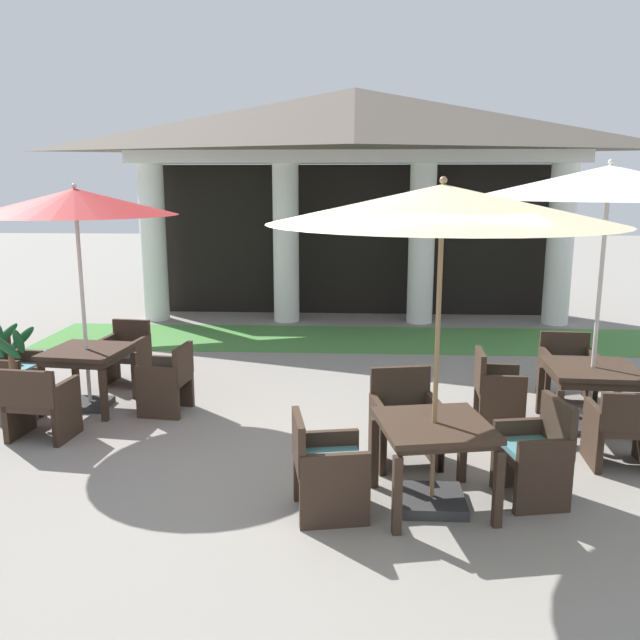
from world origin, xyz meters
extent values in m
plane|color=gray|center=(0.00, 0.00, 0.00)|extent=(60.00, 60.00, 0.00)
cylinder|color=white|center=(-3.96, 7.38, 1.54)|extent=(0.50, 0.50, 3.07)
cylinder|color=white|center=(-1.32, 7.38, 1.54)|extent=(0.50, 0.50, 3.07)
cylinder|color=white|center=(1.32, 7.38, 1.54)|extent=(0.50, 0.50, 3.07)
cylinder|color=white|center=(3.96, 7.38, 1.54)|extent=(0.50, 0.50, 3.07)
cube|color=white|center=(0.00, 7.38, 3.19)|extent=(8.72, 0.70, 0.24)
pyramid|color=#665B51|center=(0.00, 7.38, 3.88)|extent=(9.12, 3.03, 1.13)
cube|color=black|center=(0.00, 8.28, 1.54)|extent=(8.52, 0.16, 3.07)
cube|color=#47843D|center=(0.00, 5.86, 0.00)|extent=(10.92, 2.04, 0.01)
cube|color=#38281E|center=(2.67, 1.70, 0.69)|extent=(1.01, 1.01, 0.05)
cube|color=#38281E|center=(2.67, 1.70, 0.62)|extent=(0.93, 0.93, 0.09)
cube|color=#38281E|center=(2.21, 1.28, 0.29)|extent=(0.07, 0.07, 0.57)
cube|color=#38281E|center=(2.26, 2.17, 0.29)|extent=(0.07, 0.07, 0.57)
cube|color=#38281E|center=(3.14, 2.12, 0.29)|extent=(0.07, 0.07, 0.57)
cube|color=#2D2D2D|center=(2.67, 1.70, 0.03)|extent=(0.54, 0.54, 0.06)
cylinder|color=beige|center=(2.67, 1.70, 1.34)|extent=(0.05, 0.05, 2.68)
cone|color=white|center=(2.67, 1.70, 2.71)|extent=(2.94, 2.94, 0.35)
sphere|color=beige|center=(2.67, 1.70, 2.92)|extent=(0.06, 0.06, 0.06)
cube|color=#38281E|center=(2.73, 2.69, 0.41)|extent=(0.64, 0.54, 0.07)
cube|color=teal|center=(2.73, 2.69, 0.47)|extent=(0.59, 0.49, 0.05)
cube|color=#38281E|center=(2.74, 2.92, 0.64)|extent=(0.62, 0.09, 0.39)
cube|color=#38281E|center=(3.02, 2.67, 0.32)|extent=(0.09, 0.50, 0.64)
cube|color=#38281E|center=(2.44, 2.71, 0.32)|extent=(0.09, 0.50, 0.64)
cube|color=#38281E|center=(3.00, 2.45, 0.19)|extent=(0.06, 0.06, 0.37)
cube|color=#38281E|center=(2.44, 2.48, 0.19)|extent=(0.06, 0.06, 0.37)
cube|color=#38281E|center=(3.02, 2.90, 0.19)|extent=(0.06, 0.06, 0.37)
cube|color=#38281E|center=(2.46, 2.93, 0.19)|extent=(0.06, 0.06, 0.37)
cube|color=#38281E|center=(2.62, 0.71, 0.40)|extent=(0.58, 0.55, 0.07)
cube|color=teal|center=(2.62, 0.71, 0.46)|extent=(0.53, 0.50, 0.05)
cube|color=#38281E|center=(2.61, 0.47, 0.62)|extent=(0.55, 0.09, 0.37)
cube|color=#38281E|center=(2.36, 0.72, 0.30)|extent=(0.09, 0.52, 0.60)
cube|color=#38281E|center=(2.38, 0.95, 0.18)|extent=(0.06, 0.06, 0.36)
cube|color=#38281E|center=(2.88, 0.92, 0.18)|extent=(0.06, 0.06, 0.36)
cube|color=#38281E|center=(2.36, 0.49, 0.18)|extent=(0.06, 0.06, 0.36)
cube|color=#38281E|center=(1.68, 1.75, 0.40)|extent=(0.52, 0.55, 0.07)
cube|color=teal|center=(1.68, 1.75, 0.46)|extent=(0.48, 0.51, 0.05)
cube|color=#38281E|center=(1.46, 1.77, 0.65)|extent=(0.09, 0.53, 0.43)
cube|color=#38281E|center=(1.70, 2.00, 0.33)|extent=(0.50, 0.09, 0.65)
cube|color=#38281E|center=(1.67, 1.51, 0.33)|extent=(0.50, 0.09, 0.65)
cube|color=#38281E|center=(1.92, 1.98, 0.18)|extent=(0.06, 0.06, 0.36)
cube|color=#38281E|center=(1.89, 1.51, 0.18)|extent=(0.06, 0.06, 0.36)
cube|color=#38281E|center=(1.48, 2.00, 0.18)|extent=(0.06, 0.06, 0.36)
cube|color=#38281E|center=(1.45, 1.53, 0.18)|extent=(0.06, 0.06, 0.36)
cube|color=#38281E|center=(0.71, -0.22, 0.73)|extent=(1.04, 1.04, 0.05)
cube|color=#38281E|center=(0.71, -0.22, 0.68)|extent=(0.96, 0.96, 0.05)
cube|color=#38281E|center=(0.38, -0.71, 0.32)|extent=(0.08, 0.08, 0.65)
cube|color=#38281E|center=(1.19, -0.55, 0.32)|extent=(0.08, 0.08, 0.65)
cube|color=#38281E|center=(0.23, 0.10, 0.32)|extent=(0.08, 0.08, 0.65)
cube|color=#38281E|center=(1.04, 0.26, 0.32)|extent=(0.08, 0.08, 0.65)
cube|color=#2D2D2D|center=(0.71, -0.22, 0.05)|extent=(0.56, 0.56, 0.09)
cylinder|color=olive|center=(0.71, -0.22, 1.26)|extent=(0.04, 0.04, 2.51)
cone|color=beige|center=(0.71, -0.22, 2.54)|extent=(2.77, 2.77, 0.30)
sphere|color=olive|center=(0.71, -0.22, 2.72)|extent=(0.06, 0.06, 0.06)
cube|color=#38281E|center=(-0.15, -0.39, 0.41)|extent=(0.66, 0.63, 0.07)
cube|color=teal|center=(-0.15, -0.39, 0.47)|extent=(0.60, 0.58, 0.05)
cube|color=#38281E|center=(-0.41, -0.44, 0.65)|extent=(0.16, 0.54, 0.41)
cube|color=#38281E|center=(-0.20, -0.14, 0.31)|extent=(0.57, 0.16, 0.62)
cube|color=#38281E|center=(-0.11, -0.63, 0.31)|extent=(0.57, 0.16, 0.62)
cube|color=#38281E|center=(0.05, -0.10, 0.19)|extent=(0.07, 0.07, 0.37)
cube|color=#38281E|center=(0.14, -0.57, 0.19)|extent=(0.07, 0.07, 0.37)
cube|color=#38281E|center=(-0.45, -0.20, 0.19)|extent=(0.07, 0.07, 0.37)
cube|color=#38281E|center=(-0.36, -0.67, 0.19)|extent=(0.07, 0.07, 0.37)
cube|color=#38281E|center=(0.55, 0.64, 0.41)|extent=(0.69, 0.64, 0.07)
cube|color=teal|center=(0.55, 0.64, 0.47)|extent=(0.64, 0.59, 0.05)
cube|color=#38281E|center=(0.50, 0.88, 0.68)|extent=(0.61, 0.17, 0.47)
cube|color=#38281E|center=(0.82, 0.69, 0.33)|extent=(0.16, 0.53, 0.65)
cube|color=#38281E|center=(0.27, 0.58, 0.33)|extent=(0.16, 0.53, 0.65)
cube|color=#38281E|center=(0.86, 0.45, 0.19)|extent=(0.07, 0.07, 0.37)
cube|color=#38281E|center=(0.32, 0.35, 0.19)|extent=(0.07, 0.07, 0.37)
cube|color=#38281E|center=(0.77, 0.92, 0.19)|extent=(0.07, 0.07, 0.37)
cube|color=#38281E|center=(0.23, 0.82, 0.19)|extent=(0.07, 0.07, 0.37)
cube|color=#38281E|center=(1.57, -0.06, 0.41)|extent=(0.58, 0.62, 0.07)
cube|color=teal|center=(1.57, -0.06, 0.47)|extent=(0.53, 0.57, 0.05)
cube|color=#38281E|center=(1.79, -0.02, 0.67)|extent=(0.16, 0.55, 0.45)
cube|color=#38281E|center=(1.61, -0.31, 0.32)|extent=(0.49, 0.15, 0.64)
cube|color=#38281E|center=(1.52, 0.19, 0.32)|extent=(0.49, 0.15, 0.64)
cube|color=#38281E|center=(1.40, -0.34, 0.19)|extent=(0.07, 0.07, 0.38)
cube|color=#38281E|center=(1.31, 0.14, 0.19)|extent=(0.07, 0.07, 0.38)
cube|color=#38281E|center=(1.82, -0.26, 0.19)|extent=(0.07, 0.07, 0.38)
cube|color=#38281E|center=(1.73, 0.22, 0.19)|extent=(0.07, 0.07, 0.38)
cube|color=#38281E|center=(-3.20, 2.08, 0.72)|extent=(0.98, 0.98, 0.05)
cube|color=#38281E|center=(-3.20, 2.08, 0.65)|extent=(0.90, 0.90, 0.08)
cube|color=#38281E|center=(-3.65, 1.72, 0.30)|extent=(0.08, 0.08, 0.61)
cube|color=#38281E|center=(-2.84, 1.63, 0.30)|extent=(0.08, 0.08, 0.61)
cube|color=#38281E|center=(-3.56, 2.53, 0.30)|extent=(0.08, 0.08, 0.61)
cube|color=#38281E|center=(-2.75, 2.44, 0.30)|extent=(0.08, 0.08, 0.61)
cube|color=#2D2D2D|center=(-3.20, 2.08, 0.04)|extent=(0.46, 0.46, 0.08)
cylinder|color=beige|center=(-3.20, 2.08, 1.23)|extent=(0.05, 0.05, 2.46)
cone|color=maroon|center=(-3.20, 2.08, 2.49)|extent=(2.34, 2.34, 0.30)
sphere|color=beige|center=(-3.20, 2.08, 2.67)|extent=(0.06, 0.06, 0.06)
cube|color=#38281E|center=(-3.31, 1.10, 0.39)|extent=(0.66, 0.57, 0.07)
cube|color=teal|center=(-3.31, 1.10, 0.45)|extent=(0.61, 0.52, 0.05)
cube|color=#38281E|center=(-3.33, 0.87, 0.62)|extent=(0.61, 0.13, 0.40)
cube|color=#38281E|center=(-3.59, 1.13, 0.32)|extent=(0.12, 0.50, 0.65)
cube|color=#38281E|center=(-3.03, 1.06, 0.32)|extent=(0.12, 0.50, 0.65)
cube|color=#38281E|center=(-3.56, 1.35, 0.18)|extent=(0.06, 0.06, 0.35)
cube|color=#38281E|center=(-3.01, 1.29, 0.18)|extent=(0.06, 0.06, 0.35)
cube|color=#38281E|center=(-3.61, 0.91, 0.18)|extent=(0.06, 0.06, 0.35)
cube|color=#38281E|center=(-3.06, 0.84, 0.18)|extent=(0.06, 0.06, 0.35)
cube|color=#38281E|center=(-3.09, 3.06, 0.39)|extent=(0.59, 0.58, 0.07)
cube|color=teal|center=(-3.09, 3.06, 0.45)|extent=(0.54, 0.53, 0.05)
cube|color=#38281E|center=(-3.06, 3.30, 0.64)|extent=(0.54, 0.12, 0.43)
cube|color=#38281E|center=(-2.84, 3.03, 0.33)|extent=(0.12, 0.53, 0.65)
cube|color=#38281E|center=(-3.33, 3.09, 0.33)|extent=(0.12, 0.53, 0.65)
cube|color=#38281E|center=(-2.88, 2.80, 0.18)|extent=(0.06, 0.06, 0.35)
cube|color=#38281E|center=(-3.35, 2.85, 0.18)|extent=(0.06, 0.06, 0.35)
cube|color=#38281E|center=(-2.82, 3.27, 0.18)|extent=(0.06, 0.06, 0.35)
cube|color=#38281E|center=(-3.30, 3.32, 0.18)|extent=(0.06, 0.06, 0.35)
cube|color=#38281E|center=(-2.22, 1.97, 0.40)|extent=(0.57, 0.58, 0.07)
cube|color=teal|center=(-2.22, 1.97, 0.46)|extent=(0.52, 0.53, 0.05)
cube|color=#38281E|center=(-1.98, 1.94, 0.64)|extent=(0.12, 0.52, 0.39)
cube|color=#38281E|center=(-2.24, 1.73, 0.31)|extent=(0.52, 0.12, 0.63)
cube|color=#38281E|center=(-2.19, 2.21, 0.31)|extent=(0.52, 0.12, 0.63)
cube|color=#38281E|center=(-2.47, 1.76, 0.18)|extent=(0.06, 0.06, 0.37)
cube|color=#38281E|center=(-2.42, 2.22, 0.18)|extent=(0.06, 0.06, 0.37)
cube|color=#38281E|center=(-2.01, 1.71, 0.18)|extent=(0.06, 0.06, 0.37)
cube|color=#38281E|center=(-1.96, 2.17, 0.18)|extent=(0.06, 0.06, 0.37)
cube|color=#38281E|center=(-4.18, 2.19, 0.39)|extent=(0.54, 0.58, 0.07)
cube|color=teal|center=(-4.18, 2.19, 0.45)|extent=(0.50, 0.53, 0.05)
cube|color=#38281E|center=(-4.15, 2.43, 0.31)|extent=(0.49, 0.11, 0.62)
cube|color=#38281E|center=(-4.21, 1.95, 0.31)|extent=(0.49, 0.11, 0.62)
cube|color=#38281E|center=(-3.94, 2.40, 0.18)|extent=(0.06, 0.06, 0.36)
cube|color=#38281E|center=(-3.99, 1.93, 0.18)|extent=(0.06, 0.06, 0.36)
cube|color=#38281E|center=(-4.37, 2.45, 0.18)|extent=(0.06, 0.06, 0.36)
cylinder|color=#47423D|center=(-3.87, 1.58, 0.17)|extent=(0.46, 0.46, 0.35)
cylinder|color=brown|center=(-3.87, 1.58, 0.57)|extent=(0.07, 0.07, 0.44)
ellipsoid|color=#1E562D|center=(-3.77, 1.60, 0.94)|extent=(0.14, 0.29, 0.36)
ellipsoid|color=#1E562D|center=(-3.82, 1.76, 0.94)|extent=(0.44, 0.22, 0.38)
ellipsoid|color=#1E562D|center=(-4.03, 1.70, 0.94)|extent=(0.35, 0.43, 0.39)
ellipsoid|color=#1E562D|center=(-3.95, 1.53, 0.97)|extent=(0.24, 0.29, 0.41)
ellipsoid|color=#1E562D|center=(-3.85, 1.42, 0.93)|extent=(0.40, 0.15, 0.36)
camera|label=1|loc=(0.03, -5.43, 2.70)|focal=36.79mm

